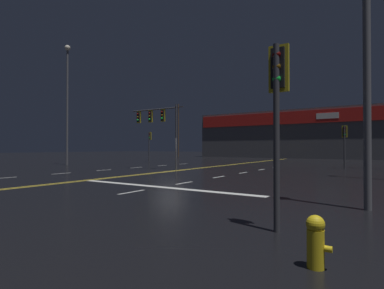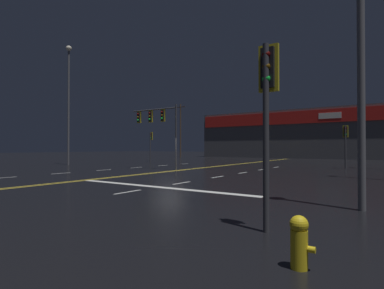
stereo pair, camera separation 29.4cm
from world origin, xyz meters
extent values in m
plane|color=black|center=(0.00, 0.00, 0.00)|extent=(200.00, 200.00, 0.00)
cube|color=gold|center=(-0.15, 0.00, 0.00)|extent=(0.12, 60.00, 0.01)
cube|color=gold|center=(0.15, 0.00, 0.00)|extent=(0.12, 60.00, 0.01)
cube|color=silver|center=(-5.02, -9.00, 0.00)|extent=(0.12, 1.40, 0.01)
cube|color=silver|center=(-5.02, -5.40, 0.00)|extent=(0.12, 1.40, 0.01)
cube|color=silver|center=(-5.02, -1.80, 0.00)|extent=(0.12, 1.40, 0.01)
cube|color=silver|center=(-5.02, 1.80, 0.00)|extent=(0.12, 1.40, 0.01)
cube|color=silver|center=(-5.02, 5.40, 0.00)|extent=(0.12, 1.40, 0.01)
cube|color=silver|center=(-5.02, 9.00, 0.00)|extent=(0.12, 1.40, 0.01)
cube|color=silver|center=(5.02, -9.00, 0.00)|extent=(0.12, 1.40, 0.01)
cube|color=silver|center=(5.02, -5.40, 0.00)|extent=(0.12, 1.40, 0.01)
cube|color=silver|center=(5.02, -1.80, 0.00)|extent=(0.12, 1.40, 0.01)
cube|color=silver|center=(5.02, 1.80, 0.00)|extent=(0.12, 1.40, 0.01)
cube|color=silver|center=(5.02, 5.40, 0.00)|extent=(0.12, 1.40, 0.01)
cube|color=silver|center=(5.02, 9.00, 0.00)|extent=(0.12, 1.40, 0.01)
cube|color=silver|center=(5.02, -7.22, 0.00)|extent=(9.65, 0.40, 0.01)
cylinder|color=#38383D|center=(-0.37, 1.32, 2.56)|extent=(0.14, 0.14, 5.12)
cylinder|color=#38383D|center=(-2.65, 1.32, 4.87)|extent=(4.57, 0.10, 0.10)
cube|color=black|center=(-1.67, 1.32, 4.33)|extent=(0.28, 0.24, 0.84)
cube|color=gold|center=(-1.67, 1.32, 4.33)|extent=(0.42, 0.08, 0.99)
sphere|color=#500705|center=(-1.67, 1.16, 4.58)|extent=(0.17, 0.17, 0.17)
sphere|color=#543707|center=(-1.67, 1.16, 4.33)|extent=(0.17, 0.17, 0.17)
sphere|color=green|center=(-1.67, 1.16, 4.07)|extent=(0.17, 0.17, 0.17)
cube|color=black|center=(-2.98, 1.32, 4.33)|extent=(0.28, 0.24, 0.84)
cube|color=gold|center=(-2.98, 1.32, 4.33)|extent=(0.42, 0.08, 0.99)
sphere|color=#500705|center=(-2.98, 1.16, 4.58)|extent=(0.17, 0.17, 0.17)
sphere|color=#543707|center=(-2.98, 1.16, 4.33)|extent=(0.17, 0.17, 0.17)
sphere|color=green|center=(-2.98, 1.16, 4.07)|extent=(0.17, 0.17, 0.17)
cube|color=black|center=(-4.28, 1.32, 4.33)|extent=(0.28, 0.24, 0.84)
cube|color=gold|center=(-4.28, 1.32, 4.33)|extent=(0.42, 0.08, 0.99)
sphere|color=#500705|center=(-4.28, 1.16, 4.58)|extent=(0.17, 0.17, 0.17)
sphere|color=#543707|center=(-4.28, 1.16, 4.33)|extent=(0.17, 0.17, 0.17)
sphere|color=green|center=(-4.28, 1.16, 4.07)|extent=(0.17, 0.17, 0.17)
cylinder|color=#38383D|center=(10.42, 10.19, 1.78)|extent=(0.13, 0.13, 3.56)
cube|color=black|center=(10.42, 10.37, 3.09)|extent=(0.28, 0.24, 0.84)
cube|color=gold|center=(10.42, 10.37, 3.09)|extent=(0.42, 0.08, 0.99)
sphere|color=#500705|center=(10.42, 10.22, 3.34)|extent=(0.17, 0.17, 0.17)
sphere|color=#543707|center=(10.42, 10.22, 3.09)|extent=(0.17, 0.17, 0.17)
sphere|color=green|center=(10.42, 10.22, 2.84)|extent=(0.17, 0.17, 0.17)
cylinder|color=#38383D|center=(-11.50, 10.83, 1.84)|extent=(0.13, 0.13, 3.69)
cube|color=black|center=(-11.50, 11.01, 3.22)|extent=(0.28, 0.24, 0.84)
cube|color=gold|center=(-11.50, 11.01, 3.22)|extent=(0.42, 0.08, 0.99)
sphere|color=#500705|center=(-11.50, 10.85, 3.47)|extent=(0.17, 0.17, 0.17)
sphere|color=#543707|center=(-11.50, 10.85, 3.22)|extent=(0.17, 0.17, 0.17)
sphere|color=green|center=(-11.50, 10.85, 2.96)|extent=(0.17, 0.17, 0.17)
cylinder|color=#38383D|center=(11.45, -11.39, 1.93)|extent=(0.13, 0.13, 3.86)
cube|color=black|center=(11.45, -11.21, 3.39)|extent=(0.28, 0.24, 0.84)
cube|color=gold|center=(11.45, -11.21, 3.39)|extent=(0.42, 0.08, 0.99)
sphere|color=#500705|center=(11.45, -11.37, 3.64)|extent=(0.17, 0.17, 0.17)
sphere|color=#543707|center=(11.45, -11.37, 3.39)|extent=(0.17, 0.17, 0.17)
sphere|color=green|center=(11.45, -11.37, 3.14)|extent=(0.17, 0.17, 0.17)
cylinder|color=#59595E|center=(-13.74, 0.95, 5.85)|extent=(0.20, 0.20, 11.71)
sphere|color=silver|center=(-13.74, 0.95, 11.88)|extent=(0.56, 0.56, 0.56)
cylinder|color=#59595E|center=(12.90, -7.90, 4.31)|extent=(0.20, 0.20, 8.61)
cylinder|color=gold|center=(12.49, -12.92, 0.28)|extent=(0.24, 0.24, 0.55)
sphere|color=gold|center=(12.49, -12.92, 0.63)|extent=(0.26, 0.26, 0.26)
cylinder|color=gold|center=(12.66, -12.92, 0.30)|extent=(0.10, 0.09, 0.09)
cube|color=#4C4C51|center=(0.00, 37.14, 4.02)|extent=(33.23, 10.00, 8.05)
cube|color=red|center=(0.00, 32.04, 6.64)|extent=(32.56, 0.20, 2.01)
cube|color=white|center=(5.81, 31.99, 6.64)|extent=(3.20, 0.16, 0.90)
cylinder|color=#4C3828|center=(-20.94, 30.24, 5.18)|extent=(0.26, 0.26, 10.36)
cube|color=#4C3828|center=(-20.94, 30.24, 9.76)|extent=(2.20, 0.12, 0.12)
camera|label=1|loc=(13.35, -17.48, 1.72)|focal=28.00mm
camera|label=2|loc=(13.59, -17.31, 1.72)|focal=28.00mm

